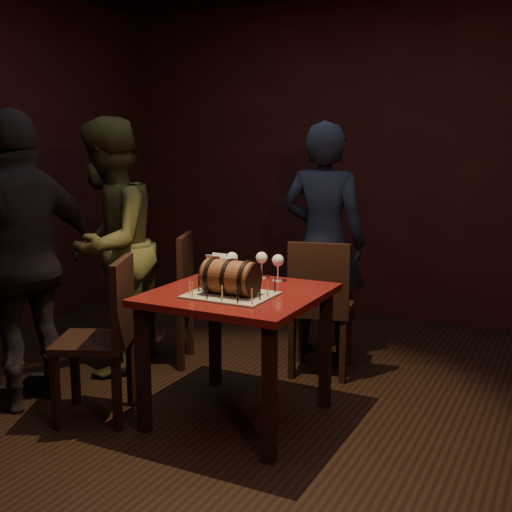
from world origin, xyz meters
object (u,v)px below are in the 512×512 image
Objects in this scene: chair_left_front at (107,330)px; person_back at (323,242)px; wine_glass_right at (278,262)px; chair_back at (320,301)px; person_left_rear at (109,247)px; pint_of_ale at (228,270)px; barrel_cake at (230,277)px; pub_table at (238,310)px; wine_glass_mid at (262,259)px; person_left_front at (24,260)px; chair_left_rear at (172,291)px; wine_glass_left at (232,259)px.

person_back reaches higher than chair_left_front.
wine_glass_right is at bearing 41.45° from chair_left_front.
chair_back and chair_left_front have the same top height.
chair_back is 0.54× the size of person_left_rear.
chair_back is 0.54× the size of person_back.
pint_of_ale is 0.16× the size of chair_left_front.
chair_left_front is (-0.69, -0.21, -0.33)m from barrel_cake.
wine_glass_right is 1.07× the size of pint_of_ale.
person_left_rear is at bearing -159.00° from chair_back.
pub_table is 6.00× the size of pint_of_ale.
wine_glass_mid is at bearing 75.99° from person_left_rear.
person_left_front is at bearing -139.50° from chair_back.
person_back is at bearing 86.00° from wine_glass_mid.
chair_left_front is (-0.67, -0.33, -0.12)m from pub_table.
barrel_cake is 0.20× the size of person_left_rear.
chair_left_front is at bearing -153.81° from pub_table.
wine_glass_mid is 1.00× the size of wine_glass_right.
chair_back is at bearing 94.27° from person_left_rear.
chair_left_front reaches higher than pint_of_ale.
wine_glass_right is at bearing 74.19° from person_left_rear.
person_left_rear is at bearing 34.95° from person_back.
wine_glass_right is 0.30m from pint_of_ale.
pub_table is 1.07m from chair_left_rear.
person_left_front reaches higher than person_left_rear.
wine_glass_right is 0.61m from chair_back.
person_left_rear is at bearing -175.07° from person_left_front.
pint_of_ale is (-0.12, -0.20, -0.04)m from wine_glass_mid.
chair_left_rear is (-0.67, 0.33, -0.35)m from wine_glass_left.
barrel_cake is 1.27m from person_left_rear.
person_left_rear reaches higher than barrel_cake.
person_back reaches higher than chair_left_rear.
chair_left_rear is 0.54m from person_left_rear.
wine_glass_right is (0.28, 0.06, 0.00)m from wine_glass_left.
chair_back is (0.08, 0.49, -0.35)m from wine_glass_right.
person_left_front reaches higher than barrel_cake.
pub_table is 0.53× the size of person_back.
wine_glass_left is 0.99m from person_back.
wine_glass_mid is 0.17× the size of chair_left_front.
barrel_cake is 0.46m from wine_glass_right.
barrel_cake reaches higher than wine_glass_right.
chair_left_front is at bearing -127.79° from wine_glass_left.
person_left_rear reaches higher than person_back.
pint_of_ale is at bearing 132.70° from pub_table.
pint_of_ale is at bearing -116.08° from chair_back.
chair_left_rear is at bearing 163.76° from wine_glass_mid.
pint_of_ale is 1.21m from person_left_front.
person_back reaches higher than wine_glass_left.
pint_of_ale is at bearing -31.88° from chair_left_rear.
person_left_front reaches higher than pub_table.
pub_table is at bearing -35.20° from chair_left_rear.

